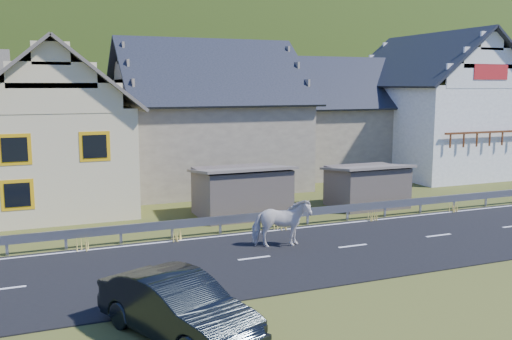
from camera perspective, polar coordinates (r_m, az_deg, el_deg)
name	(u,v)px	position (r m, az deg, el deg)	size (l,w,h in m)	color
ground	(353,247)	(21.90, 9.64, -7.60)	(160.00, 160.00, 0.00)	#363E17
road	(353,247)	(21.89, 9.64, -7.55)	(60.00, 7.00, 0.04)	black
lane_markings	(353,246)	(21.89, 9.65, -7.49)	(60.00, 6.60, 0.01)	silver
guardrail	(308,212)	(24.86, 5.19, -4.24)	(28.10, 0.09, 0.75)	#93969B
shed_left	(242,192)	(26.47, -1.46, -2.23)	(4.30, 3.30, 2.40)	#62554B
shed_right	(367,187)	(28.97, 11.02, -1.65)	(3.80, 2.90, 2.20)	#62554B
house_cream	(50,119)	(29.89, -19.95, 4.79)	(7.80, 9.80, 8.30)	beige
house_stone_a	(207,108)	(34.40, -4.96, 6.15)	(10.80, 9.80, 8.90)	gray
house_stone_b	(335,111)	(40.30, 7.95, 5.88)	(9.80, 8.80, 8.10)	gray
house_white	(434,99)	(41.23, 17.38, 6.78)	(8.80, 10.80, 9.70)	white
mountain	(78,163)	(200.19, -17.37, 0.65)	(440.00, 280.00, 260.00)	#1E330E
horse	(281,223)	(21.28, 2.54, -5.33)	(2.14, 0.98, 1.81)	silver
car	(178,307)	(14.16, -7.84, -13.40)	(1.63, 4.67, 1.54)	black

